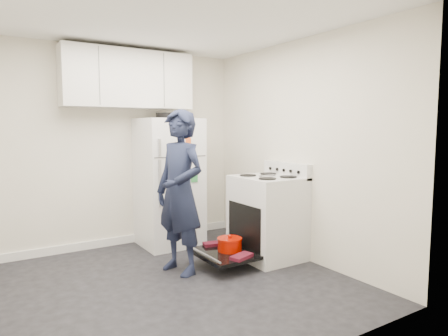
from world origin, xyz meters
TOP-DOWN VIEW (x-y plane):
  - room at (-0.03, 0.03)m, footprint 3.21×3.21m
  - electric_range at (1.26, 0.15)m, footprint 0.66×0.76m
  - open_oven_door at (0.71, 0.15)m, footprint 0.55×0.74m
  - refrigerator at (0.54, 1.25)m, footprint 0.72×0.74m
  - upper_cabinets at (0.10, 1.43)m, footprint 1.60×0.33m
  - person at (0.21, 0.27)m, footprint 0.56×0.71m

SIDE VIEW (x-z plane):
  - open_oven_door at x=0.71m, z-range 0.07..0.29m
  - electric_range at x=1.26m, z-range -0.08..1.02m
  - refrigerator at x=0.54m, z-range -0.03..1.67m
  - person at x=0.21m, z-range 0.00..1.69m
  - room at x=-0.03m, z-range -0.05..2.46m
  - upper_cabinets at x=0.10m, z-range 1.75..2.45m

